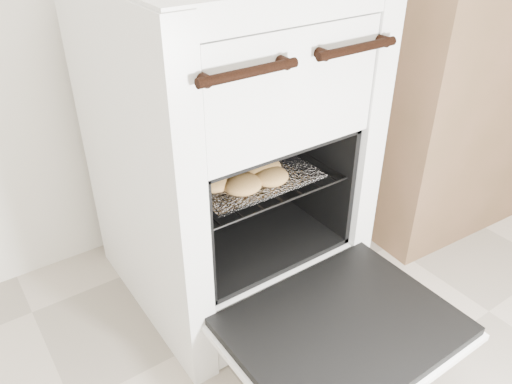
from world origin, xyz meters
The scene contains 6 objects.
stove centered at (-0.16, 1.21, 0.40)m, with size 0.53×0.59×0.81m.
oven_door centered at (-0.16, 0.76, 0.18)m, with size 0.48×0.37×0.03m.
oven_rack centered at (-0.16, 1.15, 0.38)m, with size 0.39×0.37×0.01m.
foil_sheet centered at (-0.16, 1.13, 0.39)m, with size 0.30×0.26×0.01m, color silver.
baked_rolls centered at (-0.19, 1.11, 0.41)m, with size 0.26×0.25×0.04m.
counter centered at (0.78, 1.23, 0.47)m, with size 0.93×0.62×0.93m, color brown.
Camera 1 is at (-0.73, 0.26, 0.97)m, focal length 35.00 mm.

